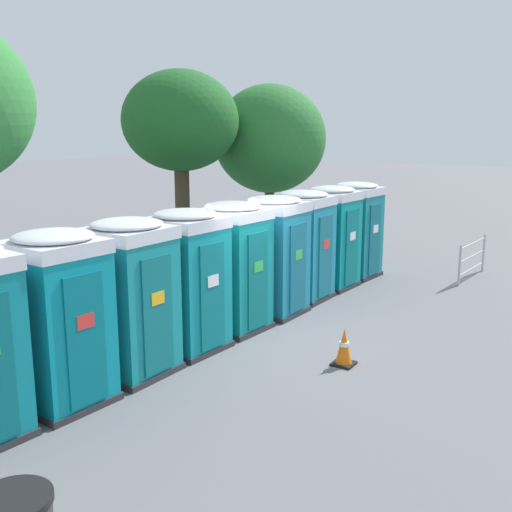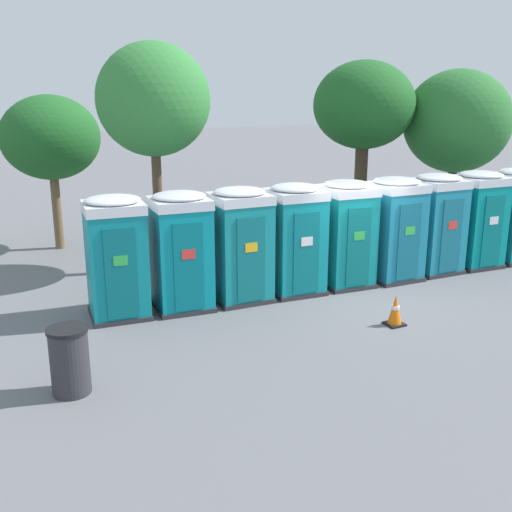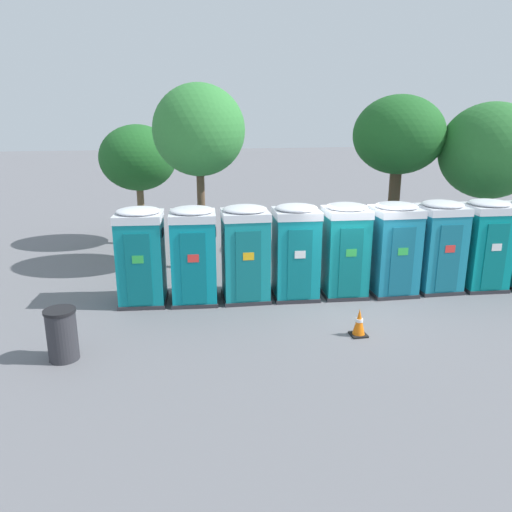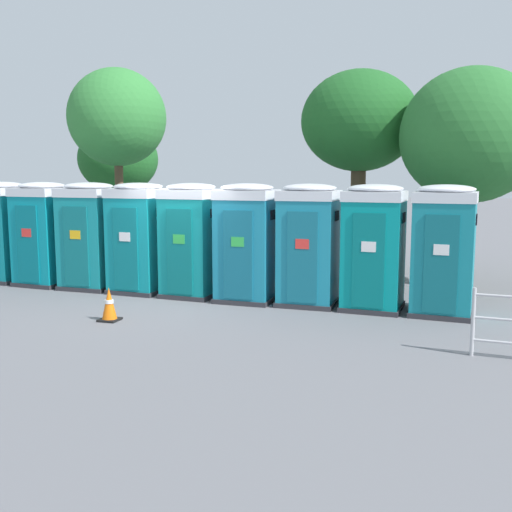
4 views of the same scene
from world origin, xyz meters
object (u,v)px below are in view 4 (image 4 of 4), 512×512
object	(u,v)px
traffic_cone	(109,305)
portapotty_4	(192,239)
street_tree_0	(118,160)
portapotty_8	(444,250)
portapotty_0	(3,231)
street_tree_1	(117,118)
portapotty_5	(247,242)
portapotty_6	(309,244)
portapotty_7	(374,247)
street_tree_3	(471,136)
portapotty_3	(139,237)
portapotty_1	(44,233)
street_tree_2	(360,123)
portapotty_2	(90,235)

from	to	relation	value
traffic_cone	portapotty_4	bearing A→B (deg)	77.33
portapotty_4	street_tree_0	bearing A→B (deg)	129.74
portapotty_4	portapotty_8	xyz separation A→B (m)	(5.39, -0.28, -0.00)
portapotty_0	portapotty_8	size ratio (longest dim) A/B	1.00
street_tree_0	street_tree_1	world-z (taller)	street_tree_1
portapotty_0	street_tree_0	distance (m)	6.60
portapotty_4	street_tree_1	world-z (taller)	street_tree_1
portapotty_5	portapotty_6	size ratio (longest dim) A/B	1.00
portapotty_7	street_tree_3	xyz separation A→B (m)	(1.89, 2.91, 2.33)
street_tree_0	portapotty_6	bearing A→B (deg)	-39.50
portapotty_3	portapotty_5	bearing A→B (deg)	-4.65
portapotty_0	traffic_cone	world-z (taller)	portapotty_0
portapotty_8	street_tree_1	size ratio (longest dim) A/B	0.45
portapotty_4	street_tree_0	world-z (taller)	street_tree_0
portapotty_0	street_tree_0	xyz separation A→B (m)	(-0.19, 6.31, 1.95)
portapotty_7	street_tree_0	xyz separation A→B (m)	(-9.62, 6.91, 1.95)
portapotty_0	portapotty_6	distance (m)	8.10
street_tree_0	street_tree_3	world-z (taller)	street_tree_3
portapotty_4	street_tree_0	xyz separation A→B (m)	(-5.58, 6.71, 1.95)
portapotty_4	portapotty_6	distance (m)	2.70
portapotty_0	portapotty_8	bearing A→B (deg)	-3.62
portapotty_0	portapotty_4	xyz separation A→B (m)	(5.39, -0.40, 0.00)
portapotty_1	street_tree_3	size ratio (longest dim) A/B	0.49
portapotty_4	street_tree_1	bearing A→B (deg)	138.24
portapotty_3	street_tree_2	world-z (taller)	street_tree_2
portapotty_3	portapotty_6	bearing A→B (deg)	-2.89
portapotty_1	street_tree_1	xyz separation A→B (m)	(0.46, 2.95, 3.03)
portapotty_4	street_tree_3	xyz separation A→B (m)	(5.94, 2.71, 2.33)
portapotty_7	street_tree_2	world-z (taller)	street_tree_2
portapotty_1	portapotty_2	xyz separation A→B (m)	(1.35, -0.07, -0.00)
portapotty_6	portapotty_3	bearing A→B (deg)	177.11
portapotty_4	portapotty_6	size ratio (longest dim) A/B	1.00
portapotty_6	street_tree_0	bearing A→B (deg)	140.50
portapotty_0	street_tree_1	size ratio (longest dim) A/B	0.45
portapotty_0	traffic_cone	distance (m)	5.75
portapotty_2	portapotty_6	bearing A→B (deg)	-3.06
portapotty_1	traffic_cone	distance (m)	4.59
portapotty_0	street_tree_3	world-z (taller)	street_tree_3
portapotty_1	portapotty_5	size ratio (longest dim) A/B	1.00
portapotty_8	traffic_cone	world-z (taller)	portapotty_8
portapotty_5	street_tree_3	xyz separation A→B (m)	(4.59, 2.84, 2.33)
portapotty_6	portapotty_8	bearing A→B (deg)	-3.55
portapotty_8	traffic_cone	bearing A→B (deg)	-158.73
portapotty_0	street_tree_0	world-z (taller)	street_tree_0
portapotty_6	street_tree_3	distance (m)	4.89
portapotty_0	portapotty_1	bearing A→B (deg)	-6.48
portapotty_6	portapotty_5	bearing A→B (deg)	-179.38
street_tree_2	traffic_cone	size ratio (longest dim) A/B	8.50
portapotty_4	portapotty_5	distance (m)	1.35
portapotty_4	traffic_cone	world-z (taller)	portapotty_4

